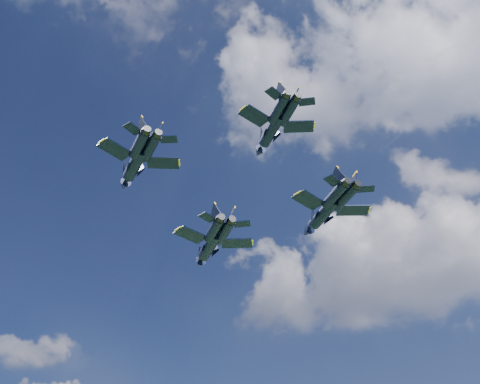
% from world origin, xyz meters
% --- Properties ---
extents(jet_lead, '(15.65, 15.16, 4.19)m').
position_xyz_m(jet_lead, '(-4.14, 18.16, 55.15)').
color(jet_lead, black).
extents(jet_left, '(14.55, 12.54, 3.71)m').
position_xyz_m(jet_left, '(-4.15, -3.63, 57.15)').
color(jet_left, black).
extents(jet_right, '(15.42, 14.39, 4.06)m').
position_xyz_m(jet_right, '(15.99, 18.92, 56.02)').
color(jet_right, black).
extents(jet_slot, '(12.41, 12.06, 3.33)m').
position_xyz_m(jet_slot, '(16.14, -0.66, 57.75)').
color(jet_slot, black).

